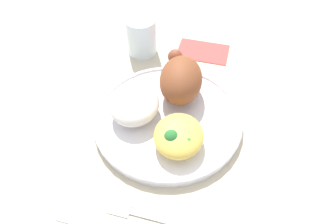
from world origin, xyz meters
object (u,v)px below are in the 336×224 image
(plate, at_px, (168,118))
(napkin, at_px, (203,51))
(roasted_chicken, at_px, (181,79))
(water_glass, at_px, (142,36))
(rice_pile, at_px, (134,104))
(mac_cheese_with_broccoli, at_px, (178,136))
(fork, at_px, (146,216))

(plate, bearing_deg, napkin, -13.80)
(roasted_chicken, height_order, napkin, roasted_chicken)
(water_glass, bearing_deg, roasted_chicken, -144.00)
(plate, xyz_separation_m, water_glass, (0.21, 0.09, 0.03))
(water_glass, xyz_separation_m, napkin, (0.02, -0.15, -0.04))
(rice_pile, xyz_separation_m, napkin, (0.23, -0.12, -0.04))
(rice_pile, bearing_deg, water_glass, 7.02)
(rice_pile, relative_size, mac_cheese_with_broccoli, 1.07)
(roasted_chicken, bearing_deg, fork, 174.19)
(napkin, bearing_deg, plate, 166.20)
(plate, relative_size, fork, 2.04)
(mac_cheese_with_broccoli, xyz_separation_m, water_glass, (0.27, 0.12, 0.00))
(water_glass, height_order, napkin, water_glass)
(rice_pile, bearing_deg, fork, -164.01)
(plate, relative_size, roasted_chicken, 2.32)
(plate, relative_size, napkin, 2.36)
(fork, height_order, napkin, fork)
(fork, distance_m, napkin, 0.43)
(plate, height_order, rice_pile, rice_pile)
(napkin, bearing_deg, mac_cheese_with_broccoli, 174.00)
(plate, xyz_separation_m, roasted_chicken, (0.06, -0.02, 0.05))
(mac_cheese_with_broccoli, bearing_deg, rice_pile, 56.29)
(rice_pile, xyz_separation_m, mac_cheese_with_broccoli, (-0.06, -0.09, -0.00))
(mac_cheese_with_broccoli, distance_m, napkin, 0.30)
(plate, distance_m, rice_pile, 0.07)
(roasted_chicken, distance_m, fork, 0.27)
(mac_cheese_with_broccoli, bearing_deg, plate, 23.32)
(plate, height_order, water_glass, water_glass)
(rice_pile, bearing_deg, mac_cheese_with_broccoli, -123.71)
(mac_cheese_with_broccoli, xyz_separation_m, fork, (-0.13, 0.04, -0.04))
(roasted_chicken, relative_size, water_glass, 1.40)
(fork, relative_size, water_glass, 1.59)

